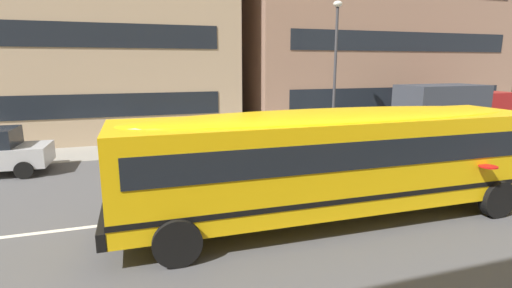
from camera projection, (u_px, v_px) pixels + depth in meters
The scene contains 7 objects.
ground_plane at pixel (282, 204), 10.71m from camera, with size 400.00×400.00×0.00m, color #4C4C4F.
sidewalk_far at pixel (218, 145), 18.53m from camera, with size 120.00×3.00×0.01m, color gray.
lane_centreline at pixel (282, 204), 10.71m from camera, with size 110.00×0.16×0.01m, color silver.
school_bus at pixel (344, 154), 9.49m from camera, with size 12.38×2.98×2.76m.
box_truck at pixel (453, 110), 19.48m from camera, with size 6.06×2.50×2.82m.
street_lamp at pixel (336, 54), 18.76m from camera, with size 0.44×0.44×6.80m.
apartment_block_far_centre at pixel (360, 23), 26.79m from camera, with size 17.57×10.12×13.30m.
Camera 1 is at (-3.84, -9.41, 3.85)m, focal length 26.85 mm.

